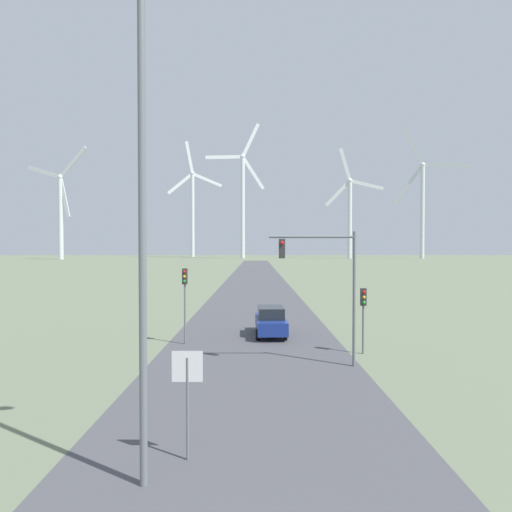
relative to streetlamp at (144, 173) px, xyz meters
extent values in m
cube|color=#47474C|center=(2.52, 42.36, -7.23)|extent=(10.00, 240.00, 0.01)
cylinder|color=slate|center=(0.00, 0.00, -1.39)|extent=(0.18, 0.18, 11.70)
cylinder|color=slate|center=(0.83, 1.11, -5.90)|extent=(0.07, 0.07, 2.68)
cube|color=white|center=(0.83, 1.09, -4.78)|extent=(0.81, 0.01, 0.81)
cube|color=red|center=(0.83, 1.11, -4.78)|extent=(0.76, 0.02, 0.76)
cylinder|color=slate|center=(-1.47, 13.62, -5.07)|extent=(0.11, 0.11, 4.34)
cube|color=#2D2D2D|center=(-1.47, 13.62, -3.35)|extent=(0.28, 0.24, 0.90)
sphere|color=red|center=(-1.47, 13.48, -3.08)|extent=(0.16, 0.16, 0.16)
sphere|color=gold|center=(-1.47, 13.48, -3.35)|extent=(0.16, 0.16, 0.16)
sphere|color=green|center=(-1.47, 13.48, -3.62)|extent=(0.16, 0.16, 0.16)
cylinder|color=slate|center=(8.20, 11.51, -5.53)|extent=(0.11, 0.11, 3.42)
cube|color=#2D2D2D|center=(8.20, 11.51, -4.27)|extent=(0.28, 0.24, 0.90)
sphere|color=red|center=(8.20, 11.38, -4.00)|extent=(0.16, 0.16, 0.16)
sphere|color=gold|center=(8.20, 11.38, -4.27)|extent=(0.16, 0.16, 0.16)
sphere|color=green|center=(8.20, 11.38, -4.54)|extent=(0.16, 0.16, 0.16)
cylinder|color=slate|center=(7.18, 9.33, -4.10)|extent=(0.14, 0.14, 6.29)
cylinder|color=slate|center=(5.20, 9.33, -1.20)|extent=(3.96, 0.12, 0.12)
cube|color=#2D2D2D|center=(3.82, 9.33, -1.75)|extent=(0.28, 0.24, 0.90)
sphere|color=red|center=(3.82, 9.20, -1.48)|extent=(0.18, 0.18, 0.18)
cube|color=navy|center=(3.54, 15.87, -6.51)|extent=(1.96, 4.17, 0.80)
cube|color=#1E2328|center=(3.54, 15.72, -5.76)|extent=(1.64, 2.16, 0.70)
cylinder|color=black|center=(2.71, 17.14, -6.91)|extent=(0.22, 0.66, 0.66)
cylinder|color=black|center=(4.37, 17.14, -6.91)|extent=(0.22, 0.66, 0.66)
cylinder|color=black|center=(2.71, 14.60, -6.91)|extent=(0.22, 0.66, 0.66)
cylinder|color=black|center=(4.37, 14.60, -6.91)|extent=(0.22, 0.66, 0.66)
cylinder|color=silver|center=(-89.97, 180.02, 12.22)|extent=(2.20, 2.20, 38.92)
sphere|color=silver|center=(-89.97, 180.02, 31.68)|extent=(2.60, 2.60, 2.60)
cube|color=silver|center=(-87.79, 179.41, 21.89)|extent=(5.90, 2.11, 18.73)
cube|color=silver|center=(-82.90, 178.03, 38.55)|extent=(14.55, 4.55, 14.15)
cube|color=silver|center=(-99.23, 182.63, 34.62)|extent=(17.95, 5.51, 7.21)
cylinder|color=silver|center=(-35.32, 229.46, 17.65)|extent=(2.20, 2.20, 49.77)
sphere|color=silver|center=(-35.32, 229.46, 42.53)|extent=(2.60, 2.60, 2.60)
cube|color=silver|center=(-42.23, 226.59, 36.05)|extent=(14.19, 6.29, 13.47)
cube|color=silver|center=(-26.68, 233.06, 39.29)|extent=(16.87, 7.41, 7.76)
cube|color=silver|center=(-37.04, 228.75, 52.26)|extent=(5.05, 2.48, 18.51)
cylinder|color=silver|center=(-4.31, 198.88, 19.16)|extent=(2.20, 2.20, 52.80)
sphere|color=silver|center=(-4.31, 198.88, 45.56)|extent=(2.60, 2.60, 2.60)
cube|color=silver|center=(-0.14, 200.09, 54.70)|extent=(9.49, 3.20, 17.88)
cube|color=silver|center=(-13.99, 196.06, 44.75)|extent=(18.40, 5.79, 3.32)
cube|color=silver|center=(1.21, 200.49, 37.23)|extent=(11.89, 3.90, 16.60)
cylinder|color=silver|center=(51.51, 198.93, 12.95)|extent=(2.20, 2.20, 40.39)
sphere|color=silver|center=(51.51, 198.93, 33.15)|extent=(2.60, 2.60, 2.60)
cube|color=silver|center=(45.21, 199.37, 26.58)|extent=(13.04, 1.41, 13.45)
cube|color=silver|center=(60.34, 198.31, 30.96)|extent=(16.86, 1.67, 5.81)
cube|color=silver|center=(48.99, 199.11, 41.90)|extent=(6.44, 0.95, 16.77)
cylinder|color=silver|center=(88.97, 198.06, 16.98)|extent=(2.20, 2.20, 48.43)
sphere|color=silver|center=(88.97, 198.06, 41.19)|extent=(2.60, 2.60, 2.60)
cube|color=silver|center=(100.04, 193.49, 40.14)|extent=(21.29, 9.17, 3.78)
cube|color=silver|center=(84.27, 200.00, 52.10)|extent=(10.59, 4.75, 21.39)
cube|color=silver|center=(82.59, 200.69, 31.34)|extent=(13.62, 6.01, 19.67)
camera|label=1|loc=(2.61, -9.17, -1.71)|focal=28.00mm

